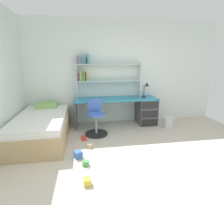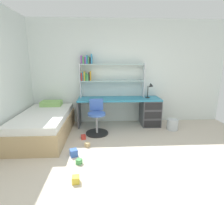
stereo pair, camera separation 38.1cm
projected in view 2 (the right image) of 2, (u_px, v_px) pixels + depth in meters
name	position (u px, v px, depth m)	size (l,w,h in m)	color
ground_plane	(138.00, 189.00, 2.36)	(5.62, 6.40, 0.02)	beige
room_shell	(59.00, 78.00, 3.22)	(5.62, 6.40, 2.69)	silver
desk	(141.00, 109.00, 4.61)	(2.09, 0.58, 0.72)	teal
bookshelf_hutch	(102.00, 72.00, 4.50)	(1.66, 0.22, 1.10)	silver
desk_lamp	(151.00, 88.00, 4.47)	(0.20, 0.17, 0.38)	black
swivel_chair	(97.00, 120.00, 4.07)	(0.52, 0.52, 0.79)	black
bed_platform	(44.00, 125.00, 3.92)	(1.05, 1.85, 0.66)	tan
waste_bin	(172.00, 124.00, 4.33)	(0.27, 0.27, 0.26)	silver
toy_block_yellow_0	(76.00, 180.00, 2.45)	(0.10, 0.10, 0.10)	gold
toy_block_green_1	(79.00, 161.00, 2.90)	(0.08, 0.08, 0.08)	#479E51
toy_block_natural_2	(87.00, 145.00, 3.48)	(0.08, 0.08, 0.08)	tan
toy_block_blue_3	(74.00, 153.00, 3.14)	(0.12, 0.12, 0.12)	#3860B7
toy_block_red_4	(83.00, 137.00, 3.82)	(0.09, 0.09, 0.09)	red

